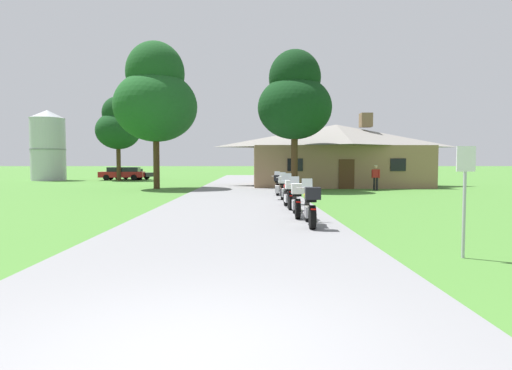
{
  "coord_description": "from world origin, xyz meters",
  "views": [
    {
      "loc": [
        0.57,
        -3.63,
        1.81
      ],
      "look_at": [
        0.76,
        14.5,
        0.86
      ],
      "focal_mm": 28.86,
      "sensor_mm": 36.0,
      "label": 1
    }
  ],
  "objects_px": {
    "bystander_red_shirt_near_lodge": "(376,176)",
    "tree_left_far": "(118,126)",
    "motorcycle_red_second_in_row": "(297,200)",
    "motorcycle_red_third_in_row": "(289,194)",
    "motorcycle_black_fourth_in_row": "(290,191)",
    "motorcycle_yellow_nearest_to_camera": "(310,206)",
    "motorcycle_orange_fifth_in_row": "(283,188)",
    "parked_black_sedan_far_left": "(132,174)",
    "metal_silo_distant": "(48,145)",
    "metal_signpost_roadside": "(465,188)",
    "tree_by_lodge_front": "(295,99)",
    "parked_red_suv_far_left": "(123,173)",
    "motorcycle_red_farthest_in_row": "(277,185)",
    "tree_left_near": "(156,97)"
  },
  "relations": [
    {
      "from": "motorcycle_red_third_in_row",
      "to": "tree_left_near",
      "type": "height_order",
      "value": "tree_left_near"
    },
    {
      "from": "metal_signpost_roadside",
      "to": "tree_by_lodge_front",
      "type": "bearing_deg",
      "value": 93.68
    },
    {
      "from": "motorcycle_yellow_nearest_to_camera",
      "to": "bystander_red_shirt_near_lodge",
      "type": "relative_size",
      "value": 1.24
    },
    {
      "from": "motorcycle_yellow_nearest_to_camera",
      "to": "motorcycle_red_second_in_row",
      "type": "distance_m",
      "value": 2.03
    },
    {
      "from": "parked_black_sedan_far_left",
      "to": "tree_by_lodge_front",
      "type": "bearing_deg",
      "value": -127.45
    },
    {
      "from": "tree_by_lodge_front",
      "to": "tree_left_far",
      "type": "distance_m",
      "value": 23.48
    },
    {
      "from": "tree_left_far",
      "to": "motorcycle_red_farthest_in_row",
      "type": "bearing_deg",
      "value": -53.03
    },
    {
      "from": "motorcycle_red_third_in_row",
      "to": "motorcycle_orange_fifth_in_row",
      "type": "height_order",
      "value": "same"
    },
    {
      "from": "motorcycle_red_third_in_row",
      "to": "tree_by_lodge_front",
      "type": "bearing_deg",
      "value": 80.22
    },
    {
      "from": "motorcycle_yellow_nearest_to_camera",
      "to": "parked_red_suv_far_left",
      "type": "distance_m",
      "value": 36.44
    },
    {
      "from": "motorcycle_orange_fifth_in_row",
      "to": "bystander_red_shirt_near_lodge",
      "type": "bearing_deg",
      "value": 51.21
    },
    {
      "from": "motorcycle_black_fourth_in_row",
      "to": "parked_black_sedan_far_left",
      "type": "height_order",
      "value": "motorcycle_black_fourth_in_row"
    },
    {
      "from": "motorcycle_yellow_nearest_to_camera",
      "to": "motorcycle_black_fourth_in_row",
      "type": "height_order",
      "value": "same"
    },
    {
      "from": "motorcycle_red_farthest_in_row",
      "to": "motorcycle_red_third_in_row",
      "type": "bearing_deg",
      "value": -87.18
    },
    {
      "from": "motorcycle_red_second_in_row",
      "to": "metal_silo_distant",
      "type": "bearing_deg",
      "value": 129.23
    },
    {
      "from": "tree_by_lodge_front",
      "to": "tree_left_far",
      "type": "bearing_deg",
      "value": 135.81
    },
    {
      "from": "tree_left_far",
      "to": "metal_silo_distant",
      "type": "height_order",
      "value": "tree_left_far"
    },
    {
      "from": "tree_by_lodge_front",
      "to": "parked_red_suv_far_left",
      "type": "height_order",
      "value": "tree_by_lodge_front"
    },
    {
      "from": "bystander_red_shirt_near_lodge",
      "to": "tree_left_far",
      "type": "relative_size",
      "value": 0.19
    },
    {
      "from": "tree_left_near",
      "to": "tree_left_far",
      "type": "xyz_separation_m",
      "value": [
        -7.22,
        14.02,
        -0.76
      ]
    },
    {
      "from": "motorcycle_black_fourth_in_row",
      "to": "bystander_red_shirt_near_lodge",
      "type": "height_order",
      "value": "bystander_red_shirt_near_lodge"
    },
    {
      "from": "motorcycle_black_fourth_in_row",
      "to": "tree_left_near",
      "type": "xyz_separation_m",
      "value": [
        -8.47,
        11.45,
        5.93
      ]
    },
    {
      "from": "bystander_red_shirt_near_lodge",
      "to": "tree_left_far",
      "type": "bearing_deg",
      "value": -9.62
    },
    {
      "from": "tree_by_lodge_front",
      "to": "parked_black_sedan_far_left",
      "type": "xyz_separation_m",
      "value": [
        -16.26,
        19.25,
        -5.37
      ]
    },
    {
      "from": "tree_left_near",
      "to": "tree_left_far",
      "type": "distance_m",
      "value": 15.79
    },
    {
      "from": "tree_left_far",
      "to": "parked_black_sedan_far_left",
      "type": "relative_size",
      "value": 1.95
    },
    {
      "from": "motorcycle_red_farthest_in_row",
      "to": "tree_left_near",
      "type": "bearing_deg",
      "value": 144.45
    },
    {
      "from": "metal_silo_distant",
      "to": "motorcycle_yellow_nearest_to_camera",
      "type": "bearing_deg",
      "value": -54.38
    },
    {
      "from": "tree_left_near",
      "to": "tree_by_lodge_front",
      "type": "bearing_deg",
      "value": -13.67
    },
    {
      "from": "motorcycle_black_fourth_in_row",
      "to": "motorcycle_yellow_nearest_to_camera",
      "type": "bearing_deg",
      "value": -89.12
    },
    {
      "from": "motorcycle_red_second_in_row",
      "to": "motorcycle_red_third_in_row",
      "type": "bearing_deg",
      "value": 92.88
    },
    {
      "from": "parked_red_suv_far_left",
      "to": "parked_black_sedan_far_left",
      "type": "relative_size",
      "value": 1.05
    },
    {
      "from": "motorcycle_red_second_in_row",
      "to": "parked_black_sedan_far_left",
      "type": "relative_size",
      "value": 0.46
    },
    {
      "from": "bystander_red_shirt_near_lodge",
      "to": "motorcycle_red_farthest_in_row",
      "type": "bearing_deg",
      "value": 59.58
    },
    {
      "from": "motorcycle_black_fourth_in_row",
      "to": "metal_silo_distant",
      "type": "relative_size",
      "value": 0.28
    },
    {
      "from": "motorcycle_red_third_in_row",
      "to": "motorcycle_black_fourth_in_row",
      "type": "bearing_deg",
      "value": 80.93
    },
    {
      "from": "metal_silo_distant",
      "to": "parked_black_sedan_far_left",
      "type": "distance_m",
      "value": 9.06
    },
    {
      "from": "motorcycle_yellow_nearest_to_camera",
      "to": "tree_left_far",
      "type": "distance_m",
      "value": 35.98
    },
    {
      "from": "motorcycle_yellow_nearest_to_camera",
      "to": "parked_black_sedan_far_left",
      "type": "relative_size",
      "value": 0.46
    },
    {
      "from": "metal_signpost_roadside",
      "to": "parked_black_sedan_far_left",
      "type": "relative_size",
      "value": 0.48
    },
    {
      "from": "motorcycle_red_second_in_row",
      "to": "parked_red_suv_far_left",
      "type": "bearing_deg",
      "value": 118.52
    },
    {
      "from": "bystander_red_shirt_near_lodge",
      "to": "motorcycle_black_fourth_in_row",
      "type": "bearing_deg",
      "value": 80.85
    },
    {
      "from": "bystander_red_shirt_near_lodge",
      "to": "metal_silo_distant",
      "type": "bearing_deg",
      "value": -2.9
    },
    {
      "from": "motorcycle_yellow_nearest_to_camera",
      "to": "tree_by_lodge_front",
      "type": "height_order",
      "value": "tree_by_lodge_front"
    },
    {
      "from": "motorcycle_yellow_nearest_to_camera",
      "to": "motorcycle_red_farthest_in_row",
      "type": "height_order",
      "value": "same"
    },
    {
      "from": "motorcycle_black_fourth_in_row",
      "to": "bystander_red_shirt_near_lodge",
      "type": "bearing_deg",
      "value": 56.08
    },
    {
      "from": "motorcycle_red_second_in_row",
      "to": "motorcycle_red_third_in_row",
      "type": "relative_size",
      "value": 1.0
    },
    {
      "from": "motorcycle_red_second_in_row",
      "to": "motorcycle_red_farthest_in_row",
      "type": "height_order",
      "value": "same"
    },
    {
      "from": "parked_black_sedan_far_left",
      "to": "motorcycle_black_fourth_in_row",
      "type": "bearing_deg",
      "value": -139.58
    },
    {
      "from": "motorcycle_red_second_in_row",
      "to": "motorcycle_orange_fifth_in_row",
      "type": "xyz_separation_m",
      "value": [
        0.04,
        6.75,
        -0.01
      ]
    }
  ]
}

